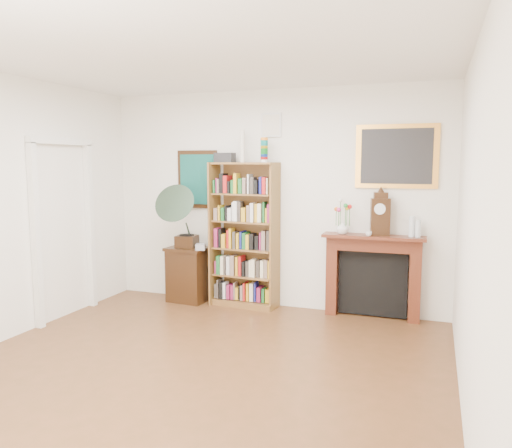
{
  "coord_description": "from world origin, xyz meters",
  "views": [
    {
      "loc": [
        1.99,
        -3.64,
        1.88
      ],
      "look_at": [
        0.11,
        1.6,
        1.19
      ],
      "focal_mm": 35.0,
      "sensor_mm": 36.0,
      "label": 1
    }
  ],
  "objects_px": {
    "bookshelf": "(244,227)",
    "bottle_left": "(412,227)",
    "teacup": "(369,234)",
    "fireplace": "(373,270)",
    "mantel_clock": "(380,215)",
    "flower_vase": "(343,228)",
    "cd_stack": "(201,247)",
    "gramophone": "(181,213)",
    "bottle_right": "(418,229)",
    "side_cabinet": "(188,274)"
  },
  "relations": [
    {
      "from": "bookshelf",
      "to": "bottle_left",
      "type": "height_order",
      "value": "bookshelf"
    },
    {
      "from": "teacup",
      "to": "bottle_left",
      "type": "distance_m",
      "value": 0.5
    },
    {
      "from": "fireplace",
      "to": "mantel_clock",
      "type": "height_order",
      "value": "mantel_clock"
    },
    {
      "from": "mantel_clock",
      "to": "flower_vase",
      "type": "height_order",
      "value": "mantel_clock"
    },
    {
      "from": "fireplace",
      "to": "bottle_left",
      "type": "distance_m",
      "value": 0.7
    },
    {
      "from": "cd_stack",
      "to": "teacup",
      "type": "xyz_separation_m",
      "value": [
        2.15,
        0.1,
        0.27
      ]
    },
    {
      "from": "cd_stack",
      "to": "mantel_clock",
      "type": "distance_m",
      "value": 2.32
    },
    {
      "from": "gramophone",
      "to": "cd_stack",
      "type": "xyz_separation_m",
      "value": [
        0.27,
        0.01,
        -0.44
      ]
    },
    {
      "from": "bottle_left",
      "to": "bottle_right",
      "type": "relative_size",
      "value": 1.2
    },
    {
      "from": "gramophone",
      "to": "teacup",
      "type": "relative_size",
      "value": 11.39
    },
    {
      "from": "side_cabinet",
      "to": "bottle_right",
      "type": "xyz_separation_m",
      "value": [
        2.94,
        0.06,
        0.75
      ]
    },
    {
      "from": "bookshelf",
      "to": "side_cabinet",
      "type": "relative_size",
      "value": 2.92
    },
    {
      "from": "bookshelf",
      "to": "flower_vase",
      "type": "xyz_separation_m",
      "value": [
        1.28,
        0.01,
        0.05
      ]
    },
    {
      "from": "bottle_right",
      "to": "side_cabinet",
      "type": "bearing_deg",
      "value": -178.77
    },
    {
      "from": "bookshelf",
      "to": "bottle_right",
      "type": "bearing_deg",
      "value": 6.16
    },
    {
      "from": "gramophone",
      "to": "cd_stack",
      "type": "height_order",
      "value": "gramophone"
    },
    {
      "from": "teacup",
      "to": "bottle_left",
      "type": "xyz_separation_m",
      "value": [
        0.48,
        0.11,
        0.09
      ]
    },
    {
      "from": "fireplace",
      "to": "cd_stack",
      "type": "relative_size",
      "value": 10.07
    },
    {
      "from": "side_cabinet",
      "to": "teacup",
      "type": "height_order",
      "value": "teacup"
    },
    {
      "from": "mantel_clock",
      "to": "bottle_left",
      "type": "height_order",
      "value": "mantel_clock"
    },
    {
      "from": "gramophone",
      "to": "fireplace",
      "type": "bearing_deg",
      "value": -1.23
    },
    {
      "from": "flower_vase",
      "to": "teacup",
      "type": "xyz_separation_m",
      "value": [
        0.32,
        -0.06,
        -0.05
      ]
    },
    {
      "from": "cd_stack",
      "to": "side_cabinet",
      "type": "bearing_deg",
      "value": 156.31
    },
    {
      "from": "gramophone",
      "to": "bottle_left",
      "type": "xyz_separation_m",
      "value": [
        2.9,
        0.21,
        -0.08
      ]
    },
    {
      "from": "gramophone",
      "to": "mantel_clock",
      "type": "distance_m",
      "value": 2.54
    },
    {
      "from": "cd_stack",
      "to": "bottle_right",
      "type": "xyz_separation_m",
      "value": [
        2.7,
        0.17,
        0.34
      ]
    },
    {
      "from": "flower_vase",
      "to": "bottle_left",
      "type": "distance_m",
      "value": 0.8
    },
    {
      "from": "side_cabinet",
      "to": "fireplace",
      "type": "height_order",
      "value": "fireplace"
    },
    {
      "from": "teacup",
      "to": "bottle_right",
      "type": "xyz_separation_m",
      "value": [
        0.55,
        0.08,
        0.07
      ]
    },
    {
      "from": "bookshelf",
      "to": "flower_vase",
      "type": "bearing_deg",
      "value": 5.98
    },
    {
      "from": "cd_stack",
      "to": "mantel_clock",
      "type": "height_order",
      "value": "mantel_clock"
    },
    {
      "from": "fireplace",
      "to": "flower_vase",
      "type": "distance_m",
      "value": 0.63
    },
    {
      "from": "bookshelf",
      "to": "cd_stack",
      "type": "relative_size",
      "value": 18.04
    },
    {
      "from": "side_cabinet",
      "to": "teacup",
      "type": "xyz_separation_m",
      "value": [
        2.39,
        -0.01,
        0.68
      ]
    },
    {
      "from": "fireplace",
      "to": "mantel_clock",
      "type": "xyz_separation_m",
      "value": [
        0.07,
        -0.05,
        0.67
      ]
    },
    {
      "from": "fireplace",
      "to": "flower_vase",
      "type": "height_order",
      "value": "flower_vase"
    },
    {
      "from": "bottle_left",
      "to": "bookshelf",
      "type": "bearing_deg",
      "value": -178.62
    },
    {
      "from": "side_cabinet",
      "to": "teacup",
      "type": "relative_size",
      "value": 9.84
    },
    {
      "from": "teacup",
      "to": "bottle_right",
      "type": "relative_size",
      "value": 0.38
    },
    {
      "from": "cd_stack",
      "to": "mantel_clock",
      "type": "xyz_separation_m",
      "value": [
        2.26,
        0.19,
        0.48
      ]
    },
    {
      "from": "gramophone",
      "to": "bottle_right",
      "type": "distance_m",
      "value": 2.97
    },
    {
      "from": "side_cabinet",
      "to": "teacup",
      "type": "distance_m",
      "value": 2.49
    },
    {
      "from": "fireplace",
      "to": "gramophone",
      "type": "relative_size",
      "value": 1.41
    },
    {
      "from": "fireplace",
      "to": "bottle_left",
      "type": "bearing_deg",
      "value": -4.92
    },
    {
      "from": "fireplace",
      "to": "cd_stack",
      "type": "height_order",
      "value": "fireplace"
    },
    {
      "from": "bottle_left",
      "to": "fireplace",
      "type": "bearing_deg",
      "value": 175.47
    },
    {
      "from": "bookshelf",
      "to": "bottle_left",
      "type": "xyz_separation_m",
      "value": [
        2.07,
        0.05,
        0.09
      ]
    },
    {
      "from": "teacup",
      "to": "bottle_left",
      "type": "height_order",
      "value": "bottle_left"
    },
    {
      "from": "bookshelf",
      "to": "bottle_right",
      "type": "xyz_separation_m",
      "value": [
        2.14,
        0.02,
        0.07
      ]
    },
    {
      "from": "bookshelf",
      "to": "fireplace",
      "type": "distance_m",
      "value": 1.71
    }
  ]
}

